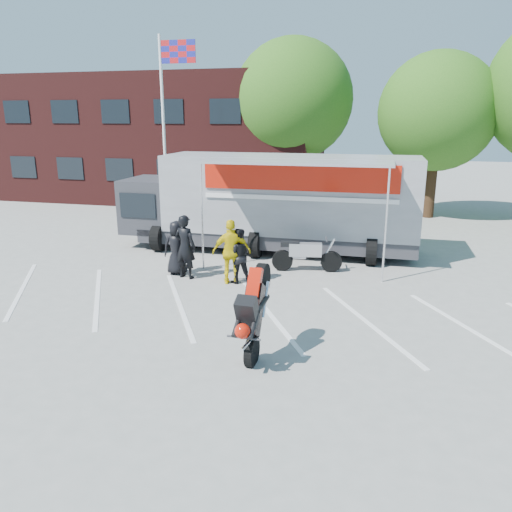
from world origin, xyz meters
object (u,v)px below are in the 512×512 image
at_px(tree_left, 293,100).
at_px(spectator_hivis, 232,252).
at_px(spectator_leather_a, 177,248).
at_px(flagpole, 168,109).
at_px(spectator_leather_b, 185,247).
at_px(spectator_leather_c, 238,256).
at_px(tree_mid, 438,112).
at_px(transporter_truck, 275,251).
at_px(parked_motorcycle, 306,271).
at_px(stunt_bike_rider, 261,350).

xyz_separation_m(tree_left, spectator_hivis, (0.65, -13.04, -4.62)).
height_order(spectator_leather_a, spectator_hivis, spectator_hivis).
relative_size(flagpole, spectator_leather_b, 4.12).
relative_size(spectator_leather_b, spectator_leather_c, 1.19).
relative_size(tree_mid, spectator_leather_a, 4.57).
height_order(transporter_truck, spectator_leather_a, transporter_truck).
height_order(tree_left, spectator_leather_a, tree_left).
bearing_deg(spectator_leather_c, tree_left, -107.32).
bearing_deg(parked_motorcycle, stunt_bike_rider, 169.79).
bearing_deg(transporter_truck, stunt_bike_rider, -80.40).
height_order(stunt_bike_rider, spectator_leather_b, spectator_leather_b).
xyz_separation_m(tree_mid, spectator_leather_c, (-6.19, -11.91, -4.13)).
distance_m(flagpole, transporter_truck, 7.98).
relative_size(flagpole, spectator_leather_c, 4.93).
relative_size(parked_motorcycle, spectator_leather_a, 1.34).
bearing_deg(tree_mid, stunt_bike_rider, -105.59).
height_order(tree_mid, stunt_bike_rider, tree_mid).
bearing_deg(spectator_leather_a, tree_mid, -139.75).
relative_size(parked_motorcycle, stunt_bike_rider, 1.08).
bearing_deg(parked_motorcycle, transporter_truck, 24.36).
xyz_separation_m(transporter_truck, stunt_bike_rider, (1.40, -7.99, 0.00)).
relative_size(tree_mid, spectator_leather_b, 3.96).
distance_m(transporter_truck, spectator_leather_b, 4.38).
height_order(flagpole, spectator_leather_a, flagpole).
height_order(flagpole, tree_mid, flagpole).
distance_m(tree_mid, transporter_truck, 11.16).
bearing_deg(flagpole, tree_mid, 23.97).
relative_size(flagpole, tree_left, 0.93).
relative_size(flagpole, transporter_truck, 0.74).
bearing_deg(tree_mid, spectator_leather_c, -117.47).
bearing_deg(flagpole, tree_left, 54.72).
bearing_deg(spectator_leather_b, spectator_hivis, -172.41).
xyz_separation_m(flagpole, tree_mid, (11.24, 5.00, -0.11)).
xyz_separation_m(transporter_truck, spectator_leather_a, (-2.37, -3.49, 0.84)).
distance_m(spectator_leather_a, spectator_leather_b, 0.52).
bearing_deg(spectator_leather_c, transporter_truck, -115.42).
relative_size(stunt_bike_rider, spectator_leather_b, 1.08).
bearing_deg(spectator_leather_c, stunt_bike_rider, 91.35).
distance_m(stunt_bike_rider, spectator_leather_b, 5.47).
xyz_separation_m(tree_mid, transporter_truck, (-5.89, -8.09, -4.94)).
bearing_deg(stunt_bike_rider, spectator_leather_c, 114.29).
height_order(flagpole, transporter_truck, flagpole).
height_order(transporter_truck, spectator_leather_c, transporter_truck).
bearing_deg(stunt_bike_rider, spectator_leather_a, 131.99).
bearing_deg(flagpole, spectator_leather_a, -65.60).
relative_size(spectator_leather_a, spectator_leather_c, 1.04).
bearing_deg(flagpole, stunt_bike_rider, -58.64).
distance_m(tree_left, spectator_leather_c, 13.79).
bearing_deg(tree_left, parked_motorcycle, -77.08).
distance_m(flagpole, spectator_hivis, 9.50).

